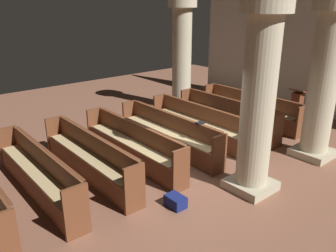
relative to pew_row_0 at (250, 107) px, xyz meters
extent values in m
plane|color=brown|center=(0.91, -3.62, -0.50)|extent=(19.20, 19.20, 0.00)
cube|color=silver|center=(0.91, 2.46, 1.75)|extent=(10.00, 0.16, 4.50)
cube|color=brown|center=(0.00, -0.02, -0.03)|extent=(3.39, 0.38, 0.05)
cube|color=brown|center=(0.00, 0.15, 0.21)|extent=(3.39, 0.04, 0.43)
cube|color=brown|center=(0.00, 0.20, 0.41)|extent=(3.25, 0.06, 0.02)
cube|color=brown|center=(-1.72, -0.02, -0.04)|extent=(0.06, 0.44, 0.92)
cube|color=brown|center=(1.72, -0.02, -0.04)|extent=(0.06, 0.44, 0.92)
cube|color=brown|center=(0.00, -0.19, -0.27)|extent=(3.39, 0.03, 0.42)
cube|color=tan|center=(0.00, -0.04, 0.00)|extent=(3.12, 0.32, 0.02)
cube|color=brown|center=(0.00, -1.13, -0.03)|extent=(3.39, 0.38, 0.05)
cube|color=brown|center=(0.00, -0.96, 0.21)|extent=(3.39, 0.04, 0.43)
cube|color=brown|center=(0.00, -0.91, 0.41)|extent=(3.25, 0.06, 0.02)
cube|color=brown|center=(-1.72, -1.13, -0.04)|extent=(0.06, 0.44, 0.92)
cube|color=brown|center=(1.72, -1.13, -0.04)|extent=(0.06, 0.44, 0.92)
cube|color=brown|center=(0.00, -1.30, -0.27)|extent=(3.39, 0.03, 0.42)
cube|color=tan|center=(0.00, -1.15, 0.00)|extent=(3.12, 0.32, 0.02)
cube|color=brown|center=(0.00, -2.24, -0.03)|extent=(3.39, 0.38, 0.05)
cube|color=brown|center=(0.00, -2.07, 0.21)|extent=(3.39, 0.04, 0.43)
cube|color=brown|center=(0.00, -2.03, 0.41)|extent=(3.25, 0.06, 0.02)
cube|color=brown|center=(-1.72, -2.24, -0.04)|extent=(0.06, 0.44, 0.92)
cube|color=brown|center=(1.72, -2.24, -0.04)|extent=(0.06, 0.44, 0.92)
cube|color=brown|center=(0.00, -2.42, -0.27)|extent=(3.39, 0.03, 0.42)
cube|color=tan|center=(0.00, -2.26, 0.00)|extent=(3.12, 0.32, 0.02)
cube|color=brown|center=(0.00, -3.36, -0.03)|extent=(3.39, 0.38, 0.05)
cube|color=brown|center=(0.00, -3.19, 0.21)|extent=(3.39, 0.05, 0.43)
cube|color=brown|center=(0.00, -3.14, 0.41)|extent=(3.25, 0.06, 0.02)
cube|color=brown|center=(-1.72, -3.36, -0.04)|extent=(0.06, 0.44, 0.92)
cube|color=brown|center=(1.72, -3.36, -0.04)|extent=(0.06, 0.44, 0.92)
cube|color=brown|center=(0.00, -3.53, -0.27)|extent=(3.39, 0.03, 0.42)
cube|color=tan|center=(0.00, -3.38, 0.00)|extent=(3.12, 0.32, 0.02)
cube|color=brown|center=(0.00, -4.47, -0.03)|extent=(3.39, 0.38, 0.05)
cube|color=brown|center=(0.00, -4.30, 0.21)|extent=(3.39, 0.04, 0.43)
cube|color=brown|center=(0.00, -4.25, 0.41)|extent=(3.25, 0.06, 0.02)
cube|color=brown|center=(-1.72, -4.47, -0.04)|extent=(0.06, 0.44, 0.92)
cube|color=brown|center=(1.72, -4.47, -0.04)|extent=(0.06, 0.44, 0.92)
cube|color=brown|center=(0.00, -4.64, -0.27)|extent=(3.39, 0.03, 0.42)
cube|color=tan|center=(0.00, -4.49, 0.00)|extent=(3.12, 0.32, 0.02)
cube|color=brown|center=(0.00, -5.58, -0.03)|extent=(3.39, 0.38, 0.05)
cube|color=brown|center=(0.00, -5.41, 0.21)|extent=(3.39, 0.04, 0.43)
cube|color=brown|center=(0.00, -5.37, 0.41)|extent=(3.25, 0.06, 0.02)
cube|color=brown|center=(-1.72, -5.58, -0.04)|extent=(0.06, 0.44, 0.92)
cube|color=brown|center=(1.72, -5.58, -0.04)|extent=(0.06, 0.44, 0.92)
cube|color=brown|center=(0.00, -5.76, -0.27)|extent=(3.39, 0.03, 0.42)
cube|color=tan|center=(0.00, -5.60, 0.00)|extent=(3.12, 0.32, 0.02)
cube|color=brown|center=(0.00, -6.69, -0.03)|extent=(3.39, 0.38, 0.05)
cube|color=brown|center=(0.00, -6.53, 0.21)|extent=(3.39, 0.04, 0.43)
cube|color=brown|center=(0.00, -6.48, 0.41)|extent=(3.25, 0.06, 0.02)
cube|color=brown|center=(-1.72, -6.69, -0.04)|extent=(0.06, 0.44, 0.92)
cube|color=brown|center=(1.72, -6.69, -0.04)|extent=(0.06, 0.44, 0.92)
cube|color=brown|center=(0.00, -6.87, -0.27)|extent=(3.39, 0.03, 0.42)
cube|color=tan|center=(0.00, -6.71, 0.00)|extent=(3.12, 0.32, 0.02)
cube|color=brown|center=(1.72, -7.81, -0.04)|extent=(0.06, 0.44, 0.92)
cube|color=tan|center=(2.57, -0.84, -0.41)|extent=(0.88, 0.88, 0.18)
cylinder|color=#BCB293|center=(2.57, -0.84, 1.30)|extent=(0.65, 0.65, 3.23)
cylinder|color=beige|center=(2.57, -0.84, 3.07)|extent=(0.95, 0.95, 0.30)
cube|color=tan|center=(-2.52, -0.63, -0.41)|extent=(0.88, 0.88, 0.18)
cylinder|color=#BCB293|center=(-2.52, -0.63, 1.30)|extent=(0.65, 0.65, 3.23)
cylinder|color=beige|center=(-2.52, -0.63, 3.07)|extent=(0.95, 0.95, 0.30)
cube|color=tan|center=(2.57, -3.32, -0.41)|extent=(0.86, 0.86, 0.18)
cylinder|color=#BCB293|center=(2.57, -3.32, 1.30)|extent=(0.64, 0.64, 3.23)
cylinder|color=beige|center=(2.57, -3.32, 3.07)|extent=(0.92, 0.92, 0.30)
cube|color=#562B1A|center=(0.92, 1.12, -0.47)|extent=(0.45, 0.45, 0.06)
cube|color=brown|center=(0.92, 1.12, -0.02)|extent=(0.28, 0.28, 0.95)
cube|color=brown|center=(0.92, 1.12, 0.51)|extent=(0.48, 0.35, 0.15)
cube|color=black|center=(0.91, -3.15, 0.44)|extent=(0.15, 0.22, 0.03)
cube|color=navy|center=(2.08, -4.92, -0.39)|extent=(0.38, 0.27, 0.22)
camera|label=1|loc=(6.22, -8.58, 3.11)|focal=36.84mm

